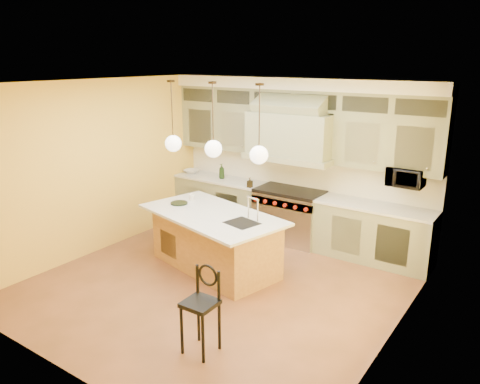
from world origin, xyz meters
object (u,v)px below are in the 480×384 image
Objects in this scene: kitchen_island at (215,240)px; counter_stool at (202,305)px; range at (289,215)px; microwave at (406,177)px.

counter_stool is (1.21, -1.82, 0.10)m from kitchen_island.
microwave is at bearing 3.12° from range.
counter_stool is 1.87× the size of microwave.
range is at bearing -176.88° from microwave.
range is 1.74m from kitchen_island.
counter_stool reaches higher than range.
kitchen_island is 2.19m from counter_stool.
range is 2.21× the size of microwave.
kitchen_island is 4.67× the size of microwave.
kitchen_island is at bearing -142.44° from microwave.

